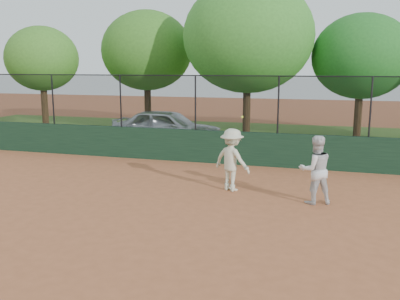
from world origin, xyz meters
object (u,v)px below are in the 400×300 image
(player_main, at_px, (232,160))
(tree_0, at_px, (42,59))
(parked_car, at_px, (167,128))
(player_second, at_px, (315,170))
(tree_1, at_px, (147,51))
(tree_2, at_px, (248,36))
(tree_3, at_px, (362,57))

(player_main, relative_size, tree_0, 0.39)
(parked_car, xyz_separation_m, player_second, (6.62, -6.79, 0.06))
(tree_0, distance_m, tree_1, 5.58)
(parked_car, xyz_separation_m, tree_2, (3.06, 2.58, 4.04))
(player_second, height_order, tree_3, tree_3)
(player_main, distance_m, tree_2, 9.72)
(player_second, distance_m, tree_3, 11.11)
(player_main, bearing_deg, parked_car, 124.72)
(parked_car, distance_m, player_main, 7.54)
(player_second, distance_m, tree_0, 17.46)
(player_main, height_order, tree_3, tree_3)
(tree_1, bearing_deg, player_second, -49.44)
(tree_0, height_order, tree_3, tree_3)
(tree_0, bearing_deg, tree_1, 17.13)
(player_second, height_order, tree_0, tree_0)
(player_main, relative_size, tree_2, 0.29)
(player_main, bearing_deg, tree_2, 98.00)
(player_second, height_order, tree_1, tree_1)
(parked_car, bearing_deg, tree_3, -65.07)
(player_main, bearing_deg, player_second, -14.26)
(tree_0, bearing_deg, tree_2, 1.10)
(parked_car, bearing_deg, player_main, -145.28)
(tree_0, distance_m, tree_3, 16.14)
(parked_car, relative_size, tree_1, 0.76)
(player_main, bearing_deg, tree_1, 124.12)
(player_second, xyz_separation_m, player_main, (-2.32, 0.59, 0.00))
(tree_0, xyz_separation_m, tree_2, (11.00, 0.21, 0.97))
(parked_car, xyz_separation_m, tree_1, (-2.62, 4.01, 3.49))
(tree_3, bearing_deg, player_main, -111.06)
(parked_car, height_order, tree_1, tree_1)
(tree_0, bearing_deg, parked_car, -16.61)
(parked_car, bearing_deg, player_second, -135.73)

